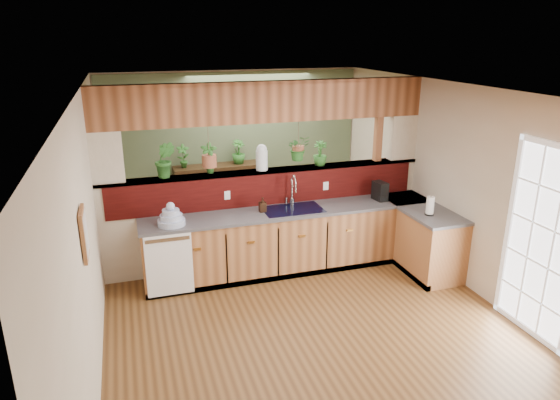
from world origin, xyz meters
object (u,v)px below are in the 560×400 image
object	(u,v)px
paper_towel	(430,206)
glass_jar	(262,157)
soap_dispenser	(263,205)
shelving_console	(219,193)
dish_stack	(171,218)
faucet	(293,189)
coffee_maker	(380,192)

from	to	relation	value
paper_towel	glass_jar	size ratio (longest dim) A/B	0.74
soap_dispenser	glass_jar	distance (m)	0.67
glass_jar	shelving_console	bearing A→B (deg)	98.46
dish_stack	soap_dispenser	world-z (taller)	dish_stack
faucet	shelving_console	bearing A→B (deg)	107.44
faucet	coffee_maker	distance (m)	1.30
dish_stack	shelving_console	xyz separation A→B (m)	(1.04, 2.37, -0.49)
paper_towel	soap_dispenser	bearing A→B (deg)	159.46
dish_stack	paper_towel	xyz separation A→B (m)	(3.32, -0.65, 0.03)
faucet	shelving_console	xyz separation A→B (m)	(-0.66, 2.12, -0.64)
coffee_maker	glass_jar	bearing A→B (deg)	160.26
coffee_maker	glass_jar	world-z (taller)	glass_jar
shelving_console	coffee_maker	bearing A→B (deg)	-50.81
faucet	dish_stack	world-z (taller)	faucet
faucet	shelving_console	distance (m)	2.31
shelving_console	paper_towel	bearing A→B (deg)	-54.35
shelving_console	dish_stack	bearing A→B (deg)	-114.96
coffee_maker	soap_dispenser	bearing A→B (deg)	171.89
glass_jar	dish_stack	bearing A→B (deg)	-160.33
faucet	dish_stack	size ratio (longest dim) A/B	1.29
shelving_console	faucet	bearing A→B (deg)	-73.94
paper_towel	glass_jar	distance (m)	2.36
faucet	paper_towel	size ratio (longest dim) A/B	1.67
coffee_maker	shelving_console	distance (m)	3.04
dish_stack	coffee_maker	distance (m)	2.98
glass_jar	coffee_maker	bearing A→B (deg)	-12.70
dish_stack	faucet	bearing A→B (deg)	8.49
soap_dispenser	paper_towel	world-z (taller)	paper_towel
dish_stack	coffee_maker	world-z (taller)	dish_stack
faucet	glass_jar	world-z (taller)	glass_jar
coffee_maker	shelving_console	xyz separation A→B (m)	(-1.95, 2.28, -0.52)
soap_dispenser	shelving_console	distance (m)	2.31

